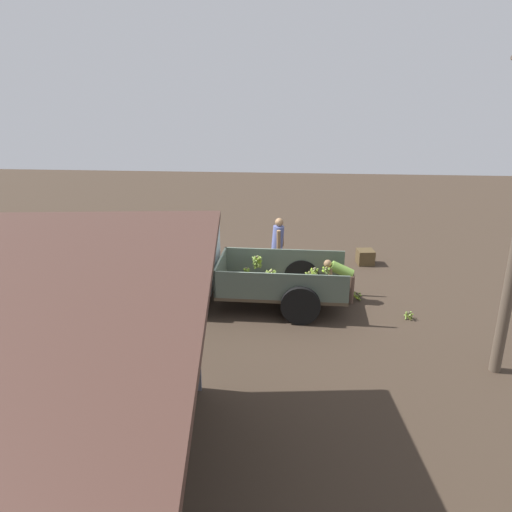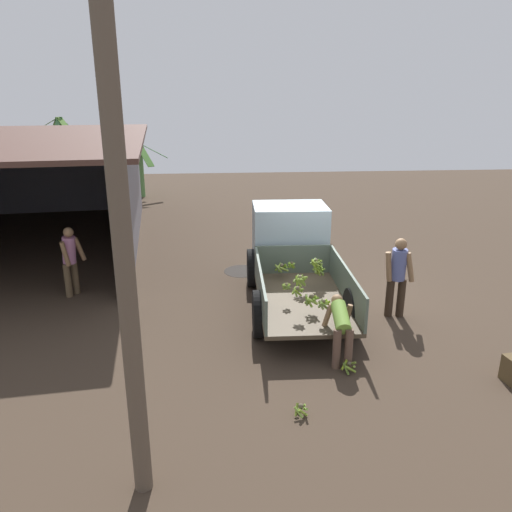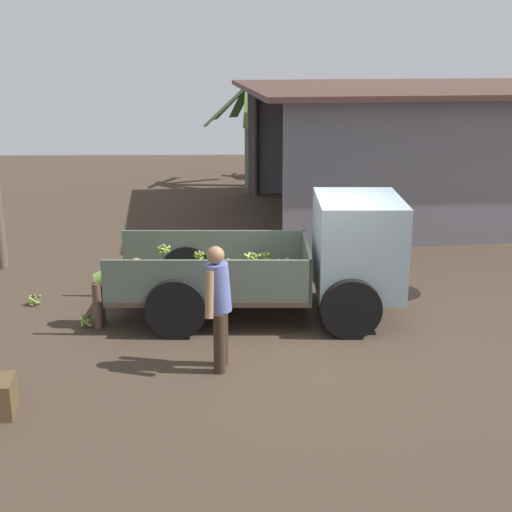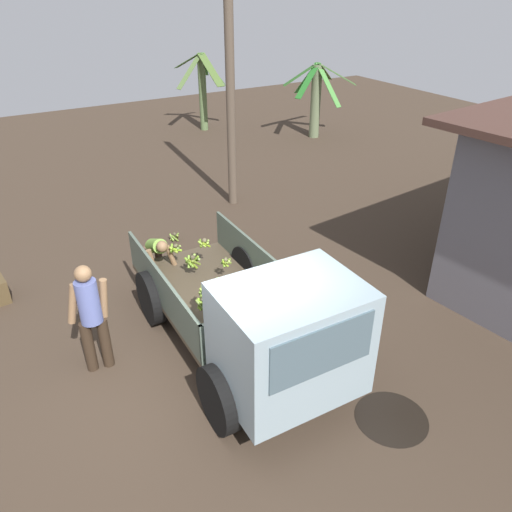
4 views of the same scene
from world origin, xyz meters
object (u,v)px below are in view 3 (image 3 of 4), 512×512
(banana_bunch_on_ground_0, at_px, (34,299))
(person_bystander_near_shed, at_px, (303,196))
(person_worker_loading, at_px, (113,284))
(cargo_truck, at_px, (322,256))
(banana_bunch_on_ground_1, at_px, (88,320))
(person_foreground_visitor, at_px, (218,302))

(banana_bunch_on_ground_0, bearing_deg, person_bystander_near_shed, 42.63)
(person_worker_loading, bearing_deg, cargo_truck, 7.73)
(person_worker_loading, relative_size, banana_bunch_on_ground_1, 3.81)
(cargo_truck, bearing_deg, banana_bunch_on_ground_0, 174.54)
(person_bystander_near_shed, distance_m, banana_bunch_on_ground_1, 6.70)
(cargo_truck, height_order, person_foreground_visitor, cargo_truck)
(cargo_truck, xyz_separation_m, person_foreground_visitor, (-1.58, -1.94, -0.05))
(person_foreground_visitor, xyz_separation_m, person_bystander_near_shed, (1.70, 6.98, -0.05))
(person_worker_loading, relative_size, banana_bunch_on_ground_0, 4.98)
(cargo_truck, distance_m, banana_bunch_on_ground_1, 3.78)
(person_foreground_visitor, distance_m, banana_bunch_on_ground_1, 2.69)
(banana_bunch_on_ground_1, bearing_deg, cargo_truck, 6.80)
(person_foreground_visitor, relative_size, person_worker_loading, 1.57)
(person_foreground_visitor, bearing_deg, person_bystander_near_shed, -96.54)
(banana_bunch_on_ground_0, bearing_deg, banana_bunch_on_ground_1, -42.32)
(person_bystander_near_shed, bearing_deg, cargo_truck, 30.30)
(person_worker_loading, distance_m, banana_bunch_on_ground_0, 1.85)
(cargo_truck, bearing_deg, person_worker_loading, -172.38)
(cargo_truck, relative_size, person_bystander_near_shed, 2.82)
(person_bystander_near_shed, bearing_deg, person_foreground_visitor, 17.96)
(person_worker_loading, distance_m, person_bystander_near_shed, 6.37)
(person_foreground_visitor, bearing_deg, banana_bunch_on_ground_0, -31.10)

